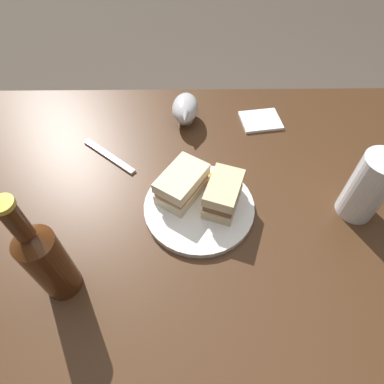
{
  "coord_description": "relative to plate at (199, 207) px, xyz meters",
  "views": [
    {
      "loc": [
        -0.01,
        0.48,
        1.31
      ],
      "look_at": [
        -0.02,
        0.03,
        0.74
      ],
      "focal_mm": 30.25,
      "sensor_mm": 36.0,
      "label": 1
    }
  ],
  "objects": [
    {
      "name": "ground_plane",
      "position": [
        0.03,
        -0.05,
        -0.71
      ],
      "size": [
        6.0,
        6.0,
        0.0
      ],
      "primitive_type": "plane",
      "color": "#4C4238"
    },
    {
      "name": "dining_table",
      "position": [
        0.03,
        -0.05,
        -0.36
      ],
      "size": [
        1.27,
        0.82,
        0.71
      ],
      "primitive_type": "cube",
      "color": "#422816",
      "rests_on": "ground"
    },
    {
      "name": "plate",
      "position": [
        0.0,
        0.0,
        0.0
      ],
      "size": [
        0.25,
        0.25,
        0.02
      ],
      "primitive_type": "cylinder",
      "color": "white",
      "rests_on": "dining_table"
    },
    {
      "name": "sandwich_half_left",
      "position": [
        -0.05,
        -0.0,
        0.04
      ],
      "size": [
        0.1,
        0.12,
        0.07
      ],
      "color": "beige",
      "rests_on": "plate"
    },
    {
      "name": "sandwich_half_right",
      "position": [
        0.04,
        -0.04,
        0.04
      ],
      "size": [
        0.13,
        0.14,
        0.07
      ],
      "color": "beige",
      "rests_on": "plate"
    },
    {
      "name": "potato_wedge_front",
      "position": [
        0.02,
        -0.06,
        0.02
      ],
      "size": [
        0.04,
        0.05,
        0.02
      ],
      "primitive_type": "cube",
      "rotation": [
        0.0,
        0.0,
        1.0
      ],
      "color": "#AD702D",
      "rests_on": "plate"
    },
    {
      "name": "potato_wedge_middle",
      "position": [
        -0.07,
        -0.02,
        0.01
      ],
      "size": [
        0.04,
        0.04,
        0.01
      ],
      "primitive_type": "cube",
      "rotation": [
        0.0,
        0.0,
        4.07
      ],
      "color": "#B77F33",
      "rests_on": "plate"
    },
    {
      "name": "potato_wedge_back",
      "position": [
        -0.05,
        -0.07,
        0.01
      ],
      "size": [
        0.05,
        0.04,
        0.01
      ],
      "primitive_type": "cube",
      "rotation": [
        0.0,
        0.0,
        5.96
      ],
      "color": "#B77F33",
      "rests_on": "plate"
    },
    {
      "name": "potato_wedge_left_edge",
      "position": [
        -0.04,
        -0.04,
        0.02
      ],
      "size": [
        0.03,
        0.05,
        0.02
      ],
      "primitive_type": "cube",
      "rotation": [
        0.0,
        0.0,
        1.32
      ],
      "color": "#AD702D",
      "rests_on": "plate"
    },
    {
      "name": "potato_wedge_right_edge",
      "position": [
        0.02,
        -0.06,
        0.02
      ],
      "size": [
        0.05,
        0.04,
        0.02
      ],
      "primitive_type": "cube",
      "rotation": [
        0.0,
        0.0,
        3.84
      ],
      "color": "#B77F33",
      "rests_on": "plate"
    },
    {
      "name": "potato_wedge_stray",
      "position": [
        -0.07,
        -0.04,
        0.02
      ],
      "size": [
        0.02,
        0.05,
        0.02
      ],
      "primitive_type": "cube",
      "rotation": [
        0.0,
        0.0,
        4.73
      ],
      "color": "gold",
      "rests_on": "plate"
    },
    {
      "name": "pint_glass",
      "position": [
        -0.35,
        0.01,
        0.07
      ],
      "size": [
        0.08,
        0.08,
        0.16
      ],
      "color": "white",
      "rests_on": "dining_table"
    },
    {
      "name": "gravy_boat",
      "position": [
        0.03,
        -0.31,
        0.04
      ],
      "size": [
        0.08,
        0.13,
        0.07
      ],
      "color": "#B7B7BC",
      "rests_on": "dining_table"
    },
    {
      "name": "cider_bottle",
      "position": [
        0.27,
        0.18,
        0.1
      ],
      "size": [
        0.07,
        0.07,
        0.27
      ],
      "color": "#47230F",
      "rests_on": "dining_table"
    },
    {
      "name": "napkin",
      "position": [
        -0.18,
        -0.3,
        -0.0
      ],
      "size": [
        0.12,
        0.1,
        0.01
      ],
      "primitive_type": "cube",
      "rotation": [
        0.0,
        0.0,
        0.14
      ],
      "color": "white",
      "rests_on": "dining_table"
    },
    {
      "name": "fork",
      "position": [
        0.23,
        -0.17,
        -0.0
      ],
      "size": [
        0.15,
        0.13,
        0.01
      ],
      "primitive_type": "cube",
      "rotation": [
        0.0,
        0.0,
        2.45
      ],
      "color": "silver",
      "rests_on": "dining_table"
    }
  ]
}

